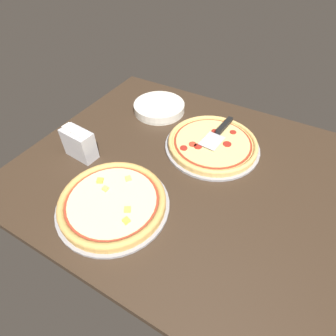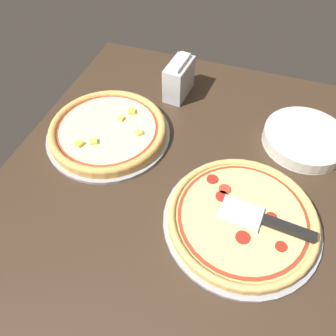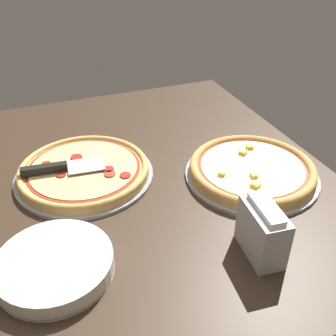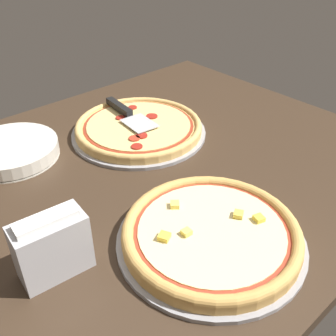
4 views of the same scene
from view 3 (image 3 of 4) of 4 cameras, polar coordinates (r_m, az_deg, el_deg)
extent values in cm
cube|color=#38281C|center=(118.29, -3.54, -1.76)|extent=(125.92, 108.23, 3.60)
cylinder|color=#939399|center=(118.72, -12.00, -1.03)|extent=(40.51, 40.51, 1.00)
cylinder|color=#DBAD60|center=(117.92, -12.08, -0.45)|extent=(38.08, 38.08, 1.91)
torus|color=#DBAD60|center=(117.41, -12.13, -0.06)|extent=(38.08, 38.08, 1.93)
cylinder|color=maroon|center=(117.37, -12.13, -0.03)|extent=(33.10, 33.10, 0.15)
cylinder|color=#E5C67A|center=(117.30, -12.14, 0.02)|extent=(31.23, 31.23, 0.40)
cylinder|color=maroon|center=(114.59, -8.68, -0.20)|extent=(3.39, 3.39, 0.40)
cylinder|color=maroon|center=(122.12, -13.15, 1.55)|extent=(3.53, 3.53, 0.40)
cylinder|color=#B73823|center=(112.54, -8.46, -0.87)|extent=(3.22, 3.22, 0.40)
cylinder|color=maroon|center=(121.18, -17.26, 0.57)|extent=(2.79, 2.79, 0.40)
cylinder|color=maroon|center=(111.46, -6.21, -1.05)|extent=(3.13, 3.13, 0.40)
cylinder|color=maroon|center=(115.08, -15.24, -0.94)|extent=(2.83, 2.83, 0.40)
cylinder|color=#939399|center=(118.85, 11.98, -0.98)|extent=(39.18, 39.18, 1.00)
cylinder|color=tan|center=(117.99, 12.07, -0.35)|extent=(36.83, 36.83, 2.15)
torus|color=tan|center=(117.40, 12.13, 0.08)|extent=(36.83, 36.83, 2.50)
cylinder|color=#A33823|center=(117.36, 12.14, 0.11)|extent=(32.01, 32.01, 0.15)
cylinder|color=beige|center=(117.30, 12.14, 0.17)|extent=(30.20, 30.20, 0.40)
cube|color=yellow|center=(108.70, 12.59, -2.38)|extent=(2.93, 2.91, 1.07)
cube|color=#F4D64C|center=(122.46, 10.84, 2.27)|extent=(2.83, 2.77, 1.07)
cube|color=#F9E05B|center=(112.47, 12.38, -1.01)|extent=(1.97, 1.84, 1.07)
cube|color=yellow|center=(125.80, 11.79, 3.05)|extent=(2.46, 2.51, 1.07)
cube|color=#F9E05B|center=(111.73, 7.85, -0.73)|extent=(2.80, 2.81, 1.07)
cube|color=#B7B7BC|center=(116.73, -11.82, 0.40)|extent=(8.60, 11.13, 0.24)
cube|color=black|center=(116.54, -17.55, -0.09)|extent=(3.39, 13.04, 2.00)
cylinder|color=silver|center=(91.81, -15.92, -14.15)|extent=(25.40, 25.40, 0.70)
cylinder|color=silver|center=(91.31, -15.99, -13.85)|extent=(25.40, 25.40, 0.70)
cylinder|color=silver|center=(90.82, -16.05, -13.55)|extent=(25.40, 25.40, 0.70)
cylinder|color=silver|center=(90.32, -16.12, -13.24)|extent=(25.40, 25.40, 0.70)
cylinder|color=silver|center=(89.83, -16.19, -12.93)|extent=(25.40, 25.40, 0.70)
cylinder|color=silver|center=(89.34, -16.26, -12.62)|extent=(25.40, 25.40, 0.70)
cube|color=#B2B2B7|center=(90.98, 13.50, -9.05)|extent=(13.84, 7.88, 12.35)
cube|color=white|center=(86.66, 14.08, -5.73)|extent=(11.57, 4.72, 1.20)
camera|label=1|loc=(1.57, 20.31, 34.75)|focal=28.00mm
camera|label=2|loc=(1.46, -18.46, 35.52)|focal=35.00mm
camera|label=4|loc=(1.02, 52.05, 17.46)|focal=42.00mm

